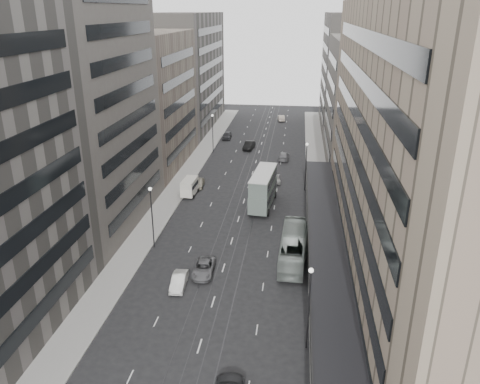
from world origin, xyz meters
The scene contains 25 objects.
ground centered at (0.00, 0.00, 0.00)m, with size 220.00×220.00×0.00m, color black.
sidewalk_right centered at (12.00, 37.50, 0.07)m, with size 4.00×125.00×0.15m, color gray.
sidewalk_left centered at (-12.00, 37.50, 0.07)m, with size 4.00×125.00×0.15m, color gray.
department_store centered at (21.45, 8.00, 14.95)m, with size 19.20×60.00×30.00m.
building_right_mid centered at (21.50, 52.00, 12.00)m, with size 15.00×28.00×24.00m, color #554F4A.
building_right_far centered at (21.50, 82.00, 14.00)m, with size 15.00×32.00×28.00m, color slate.
building_left_b centered at (-21.50, 19.00, 17.00)m, with size 15.00×26.00×34.00m, color #554F4A.
building_left_c centered at (-21.50, 46.00, 12.50)m, with size 15.00×28.00×25.00m, color slate.
building_left_d centered at (-21.50, 79.00, 14.00)m, with size 15.00×38.00×28.00m, color slate.
lamp_right_near centered at (9.70, -5.00, 5.20)m, with size 0.44×0.44×8.32m.
lamp_right_far centered at (9.70, 35.00, 5.20)m, with size 0.44×0.44×8.32m.
lamp_left_near centered at (-9.70, 12.00, 5.20)m, with size 0.44×0.44×8.32m.
lamp_left_far centered at (-9.70, 55.00, 5.20)m, with size 0.44×0.44×8.32m.
bus_near centered at (8.50, 11.12, 1.45)m, with size 2.44×10.43×2.91m, color gray.
bus_far centered at (8.12, 11.17, 1.71)m, with size 2.88×12.31×3.43m, color #8F9A93.
double_decker centered at (3.17, 27.34, 3.02)m, with size 3.91×10.44×5.59m.
panel_van centered at (-9.20, 30.40, 1.54)m, with size 2.35×4.52×2.79m.
sedan_1 centered at (-4.25, 3.38, 0.71)m, with size 1.50×4.29×1.41m, color white.
sedan_2 centered at (-2.09, 6.47, 0.70)m, with size 2.34×5.07×1.41m, color slate.
sedan_4 centered at (-8.50, 34.38, 0.71)m, with size 1.68×4.18×1.42m, color #9D9682.
sedan_5 centered at (-2.36, 58.87, 0.85)m, with size 1.81×5.19×1.71m, color black.
sedan_6 centered at (4.19, 38.59, 0.66)m, with size 2.20×4.77×1.33m, color #B9B8B4.
sedan_7 centered at (5.48, 52.11, 0.75)m, with size 2.09×5.14×1.49m, color slate.
sedan_8 centered at (-8.50, 66.96, 0.81)m, with size 1.92×4.77×1.63m, color #252628.
sedan_9 centered at (3.46, 87.90, 0.78)m, with size 1.65×4.73×1.56m, color #B3A494.
Camera 1 is at (7.99, -39.95, 28.77)m, focal length 35.00 mm.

